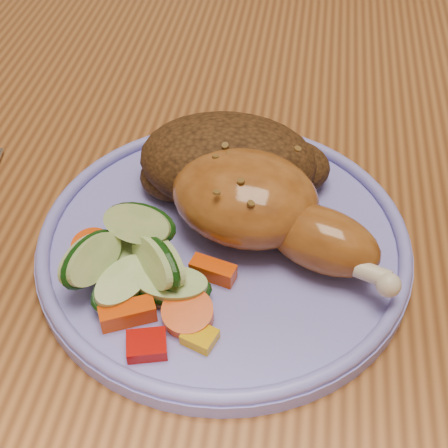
% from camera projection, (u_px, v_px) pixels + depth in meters
% --- Properties ---
extents(dining_table, '(0.90, 1.40, 0.75)m').
position_uv_depth(dining_table, '(328.00, 281.00, 0.55)').
color(dining_table, brown).
rests_on(dining_table, ground).
extents(chair_far, '(0.42, 0.42, 0.91)m').
position_uv_depth(chair_far, '(326.00, 75.00, 1.11)').
color(chair_far, '#4C2D16').
rests_on(chair_far, ground).
extents(plate, '(0.27, 0.27, 0.01)m').
position_uv_depth(plate, '(224.00, 244.00, 0.46)').
color(plate, '#7D79DE').
rests_on(plate, dining_table).
extents(plate_rim, '(0.27, 0.27, 0.01)m').
position_uv_depth(plate_rim, '(224.00, 234.00, 0.46)').
color(plate_rim, '#7D79DE').
rests_on(plate_rim, plate).
extents(chicken_leg, '(0.17, 0.13, 0.06)m').
position_uv_depth(chicken_leg, '(263.00, 207.00, 0.44)').
color(chicken_leg, '#97551F').
rests_on(chicken_leg, plate).
extents(rice_pilaf, '(0.15, 0.10, 0.06)m').
position_uv_depth(rice_pilaf, '(232.00, 163.00, 0.48)').
color(rice_pilaf, '#422610').
rests_on(rice_pilaf, plate).
extents(vegetable_pile, '(0.12, 0.11, 0.06)m').
position_uv_depth(vegetable_pile, '(135.00, 268.00, 0.42)').
color(vegetable_pile, '#A50A05').
rests_on(vegetable_pile, plate).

